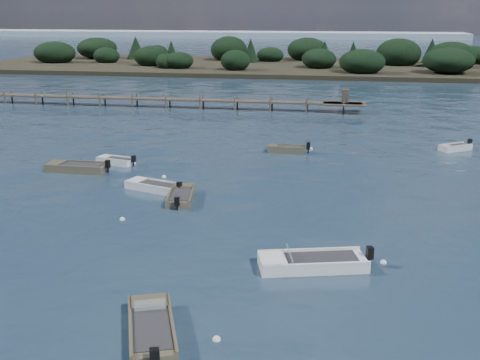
% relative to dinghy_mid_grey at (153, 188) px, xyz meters
% --- Properties ---
extents(ground, '(400.00, 400.00, 0.00)m').
position_rel_dinghy_mid_grey_xyz_m(ground, '(8.39, 45.87, -0.14)').
color(ground, '#18293A').
rests_on(ground, ground).
extents(dinghy_mid_grey, '(4.19, 2.60, 1.05)m').
position_rel_dinghy_mid_grey_xyz_m(dinghy_mid_grey, '(0.00, 0.00, 0.00)').
color(dinghy_mid_grey, silver).
rests_on(dinghy_mid_grey, ground).
extents(tender_far_grey_b, '(3.02, 2.56, 1.09)m').
position_rel_dinghy_mid_grey_xyz_m(tender_far_grey_b, '(21.93, 15.65, 0.01)').
color(tender_far_grey_b, '#B6BABD').
rests_on(tender_far_grey_b, ground).
extents(tender_far_grey, '(3.34, 1.87, 1.06)m').
position_rel_dinghy_mid_grey_xyz_m(tender_far_grey, '(-5.06, 6.17, 0.01)').
color(tender_far_grey, silver).
rests_on(tender_far_grey, ground).
extents(dinghy_near_olive, '(3.14, 4.86, 1.18)m').
position_rel_dinghy_mid_grey_xyz_m(dinghy_near_olive, '(5.73, -17.97, 0.01)').
color(dinghy_near_olive, brown).
rests_on(dinghy_near_olive, ground).
extents(tender_far_white, '(3.52, 1.29, 1.21)m').
position_rel_dinghy_mid_grey_xyz_m(tender_far_white, '(7.77, 12.33, 0.03)').
color(tender_far_white, brown).
rests_on(tender_far_white, ground).
extents(dinghy_extra_a, '(4.86, 1.82, 1.22)m').
position_rel_dinghy_mid_grey_xyz_m(dinghy_extra_a, '(-7.13, 3.58, 0.02)').
color(dinghy_extra_a, brown).
rests_on(dinghy_extra_a, ground).
extents(dinghy_extra_b, '(2.11, 4.31, 1.06)m').
position_rel_dinghy_mid_grey_xyz_m(dinghy_extra_b, '(2.42, -1.79, 0.00)').
color(dinghy_extra_b, brown).
rests_on(dinghy_extra_b, ground).
extents(dinghy_mid_white_a, '(5.48, 3.12, 1.26)m').
position_rel_dinghy_mid_grey_xyz_m(dinghy_mid_white_a, '(11.28, -10.87, 0.02)').
color(dinghy_mid_white_a, silver).
rests_on(dinghy_mid_white_a, ground).
extents(buoy_a, '(0.32, 0.32, 0.32)m').
position_rel_dinghy_mid_grey_xyz_m(buoy_a, '(8.20, -17.92, -0.14)').
color(buoy_a, silver).
rests_on(buoy_a, ground).
extents(buoy_b, '(0.32, 0.32, 0.32)m').
position_rel_dinghy_mid_grey_xyz_m(buoy_b, '(14.62, -9.73, -0.14)').
color(buoy_b, silver).
rests_on(buoy_b, ground).
extents(buoy_c, '(0.32, 0.32, 0.32)m').
position_rel_dinghy_mid_grey_xyz_m(buoy_c, '(0.10, -6.08, -0.14)').
color(buoy_c, silver).
rests_on(buoy_c, ground).
extents(buoy_e, '(0.32, 0.32, 0.32)m').
position_rel_dinghy_mid_grey_xyz_m(buoy_e, '(9.70, 14.00, -0.14)').
color(buoy_e, silver).
rests_on(buoy_e, ground).
extents(buoy_extra_a, '(0.32, 0.32, 0.32)m').
position_rel_dinghy_mid_grey_xyz_m(buoy_extra_a, '(-0.21, 3.09, -0.14)').
color(buoy_extra_a, silver).
rests_on(buoy_extra_a, ground).
extents(jetty, '(64.50, 3.20, 3.40)m').
position_rel_dinghy_mid_grey_xyz_m(jetty, '(-13.35, 33.86, 0.84)').
color(jetty, '#4A4236').
rests_on(jetty, ground).
extents(far_headland, '(190.00, 40.00, 5.80)m').
position_rel_dinghy_mid_grey_xyz_m(far_headland, '(33.39, 85.87, 1.82)').
color(far_headland, black).
rests_on(far_headland, ground).
extents(distant_haze, '(280.00, 20.00, 2.40)m').
position_rel_dinghy_mid_grey_xyz_m(distant_haze, '(-81.61, 215.87, -0.14)').
color(distant_haze, '#99ACBE').
rests_on(distant_haze, ground).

